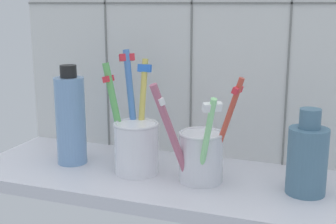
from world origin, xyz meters
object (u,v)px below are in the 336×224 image
(toothbrush_cup_right, at_px, (200,153))
(soap_bottle, at_px, (72,118))
(toothbrush_cup_left, at_px, (136,142))
(ceramic_vase, at_px, (307,158))

(toothbrush_cup_right, bearing_deg, soap_bottle, 176.46)
(toothbrush_cup_left, distance_m, toothbrush_cup_right, 0.11)
(toothbrush_cup_left, xyz_separation_m, toothbrush_cup_right, (0.11, -0.01, -0.00))
(ceramic_vase, bearing_deg, toothbrush_cup_right, -176.78)
(toothbrush_cup_left, bearing_deg, ceramic_vase, 0.45)
(toothbrush_cup_left, xyz_separation_m, soap_bottle, (-0.12, 0.01, 0.03))
(toothbrush_cup_left, bearing_deg, toothbrush_cup_right, -3.44)
(toothbrush_cup_left, height_order, ceramic_vase, toothbrush_cup_left)
(ceramic_vase, height_order, soap_bottle, soap_bottle)
(toothbrush_cup_right, xyz_separation_m, soap_bottle, (-0.23, 0.01, 0.03))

